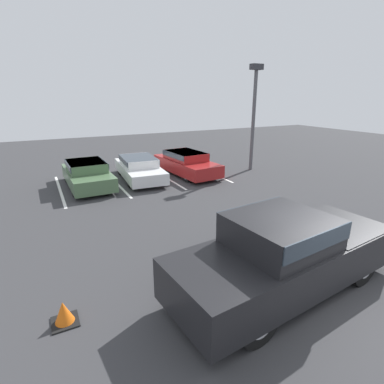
# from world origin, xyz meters

# --- Properties ---
(ground_plane) EXTENTS (60.00, 60.00, 0.00)m
(ground_plane) POSITION_xyz_m (0.00, 0.00, 0.00)
(ground_plane) COLOR #38383A
(stall_stripe_a) EXTENTS (0.12, 5.36, 0.01)m
(stall_stripe_a) POSITION_xyz_m (-4.44, 11.33, 0.00)
(stall_stripe_a) COLOR white
(stall_stripe_a) RESTS_ON ground_plane
(stall_stripe_b) EXTENTS (0.12, 5.36, 0.01)m
(stall_stripe_b) POSITION_xyz_m (-1.81, 11.33, 0.00)
(stall_stripe_b) COLOR white
(stall_stripe_b) RESTS_ON ground_plane
(stall_stripe_c) EXTENTS (0.12, 5.36, 0.01)m
(stall_stripe_c) POSITION_xyz_m (0.82, 11.33, 0.00)
(stall_stripe_c) COLOR white
(stall_stripe_c) RESTS_ON ground_plane
(stall_stripe_d) EXTENTS (0.12, 5.36, 0.01)m
(stall_stripe_d) POSITION_xyz_m (3.45, 11.33, 0.00)
(stall_stripe_d) COLOR white
(stall_stripe_d) RESTS_ON ground_plane
(pickup_truck) EXTENTS (5.71, 2.50, 1.83)m
(pickup_truck) POSITION_xyz_m (-0.53, 0.96, 0.91)
(pickup_truck) COLOR black
(pickup_truck) RESTS_ON ground_plane
(parked_sedan_a) EXTENTS (1.90, 4.31, 1.23)m
(parked_sedan_a) POSITION_xyz_m (-3.16, 11.35, 0.65)
(parked_sedan_a) COLOR #4C6B47
(parked_sedan_a) RESTS_ON ground_plane
(parked_sedan_b) EXTENTS (2.10, 4.72, 1.16)m
(parked_sedan_b) POSITION_xyz_m (-0.52, 11.55, 0.63)
(parked_sedan_b) COLOR silver
(parked_sedan_b) RESTS_ON ground_plane
(parked_sedan_c) EXTENTS (2.14, 4.75, 1.27)m
(parked_sedan_c) POSITION_xyz_m (2.09, 11.29, 0.68)
(parked_sedan_c) COLOR maroon
(parked_sedan_c) RESTS_ON ground_plane
(light_post) EXTENTS (0.70, 0.36, 5.82)m
(light_post) POSITION_xyz_m (6.01, 10.57, 3.51)
(light_post) COLOR #515156
(light_post) RESTS_ON ground_plane
(traffic_cone) EXTENTS (0.50, 0.50, 0.47)m
(traffic_cone) POSITION_xyz_m (-5.09, 2.08, 0.21)
(traffic_cone) COLOR black
(traffic_cone) RESTS_ON ground_plane
(wheel_stop_curb) EXTENTS (1.80, 0.20, 0.14)m
(wheel_stop_curb) POSITION_xyz_m (0.70, 14.74, 0.07)
(wheel_stop_curb) COLOR #B7B2A8
(wheel_stop_curb) RESTS_ON ground_plane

